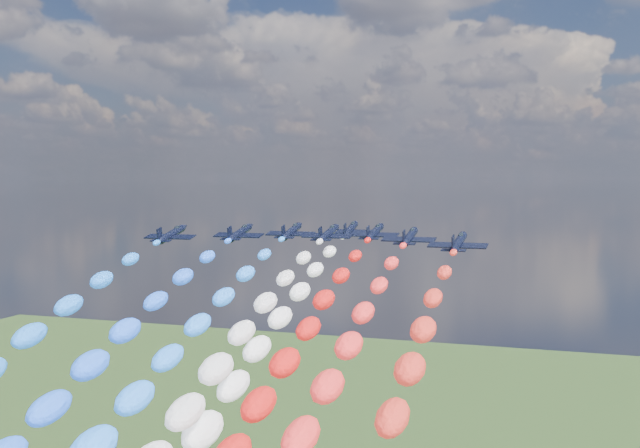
% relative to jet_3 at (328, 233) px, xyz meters
% --- Properties ---
extents(jet_0, '(9.87, 13.34, 5.40)m').
position_rel_jet_3_xyz_m(jet_0, '(-27.33, -11.38, 0.00)').
color(jet_0, black).
extents(jet_1, '(9.58, 13.13, 5.40)m').
position_rel_jet_3_xyz_m(jet_1, '(-16.69, -3.91, 0.00)').
color(jet_1, black).
extents(jet_2, '(9.76, 13.27, 5.40)m').
position_rel_jet_3_xyz_m(jet_2, '(-8.69, 3.11, 0.00)').
color(jet_2, black).
extents(trail_2, '(5.52, 118.22, 48.80)m').
position_rel_jet_3_xyz_m(trail_2, '(-8.69, -58.55, -22.75)').
color(trail_2, '#267AFD').
extents(jet_3, '(9.84, 13.33, 5.40)m').
position_rel_jet_3_xyz_m(jet_3, '(0.00, 0.00, 0.00)').
color(jet_3, black).
extents(jet_4, '(10.20, 13.58, 5.40)m').
position_rel_jet_3_xyz_m(jet_4, '(0.84, 12.25, 0.00)').
color(jet_4, black).
extents(trail_4, '(5.52, 118.22, 48.80)m').
position_rel_jet_3_xyz_m(trail_4, '(0.84, -49.41, -22.75)').
color(trail_4, white).
extents(jet_5, '(9.90, 13.37, 5.40)m').
position_rel_jet_3_xyz_m(jet_5, '(7.65, 5.67, 0.00)').
color(jet_5, black).
extents(jet_6, '(9.62, 13.17, 5.40)m').
position_rel_jet_3_xyz_m(jet_6, '(16.45, -3.68, 0.00)').
color(jet_6, black).
extents(jet_7, '(10.06, 13.48, 5.40)m').
position_rel_jet_3_xyz_m(jet_7, '(26.53, -13.24, 0.00)').
color(jet_7, black).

